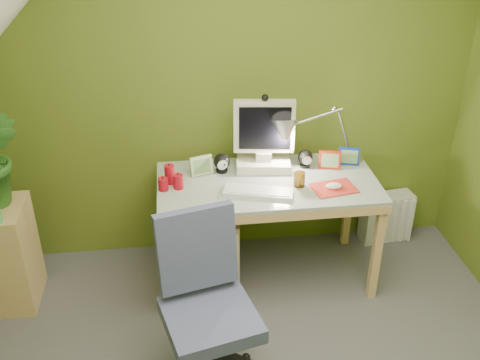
{
  "coord_description": "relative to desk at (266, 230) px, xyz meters",
  "views": [
    {
      "loc": [
        -0.35,
        -1.8,
        2.43
      ],
      "look_at": [
        0.0,
        1.0,
        0.85
      ],
      "focal_mm": 42.0,
      "sensor_mm": 36.0,
      "label": 1
    }
  ],
  "objects": [
    {
      "name": "keyboard",
      "position": [
        -0.08,
        -0.14,
        0.37
      ],
      "size": [
        0.43,
        0.24,
        0.02
      ],
      "primitive_type": "cube",
      "rotation": [
        0.0,
        0.0,
        -0.28
      ],
      "color": "white",
      "rests_on": "desk"
    },
    {
      "name": "wall_back",
      "position": [
        -0.2,
        0.42,
        0.84
      ],
      "size": [
        3.2,
        0.01,
        2.4
      ],
      "primitive_type": "cube",
      "color": "#5D7223",
      "rests_on": "floor"
    },
    {
      "name": "mousepad",
      "position": [
        0.38,
        -0.14,
        0.37
      ],
      "size": [
        0.29,
        0.23,
        0.01
      ],
      "primitive_type": "cube",
      "rotation": [
        0.0,
        0.0,
        0.17
      ],
      "color": "red",
      "rests_on": "desk"
    },
    {
      "name": "photo_frame_red",
      "position": [
        0.42,
        0.12,
        0.42
      ],
      "size": [
        0.14,
        0.05,
        0.12
      ],
      "primitive_type": "cube",
      "rotation": [
        0.0,
        0.0,
        -0.24
      ],
      "color": "#B22413",
      "rests_on": "desk"
    },
    {
      "name": "candle_cluster",
      "position": [
        -0.6,
        0.01,
        0.43
      ],
      "size": [
        0.18,
        0.16,
        0.12
      ],
      "primitive_type": null,
      "rotation": [
        0.0,
        0.0,
        0.14
      ],
      "color": "#B20F1D",
      "rests_on": "desk"
    },
    {
      "name": "mouse",
      "position": [
        0.38,
        -0.14,
        0.38
      ],
      "size": [
        0.11,
        0.08,
        0.03
      ],
      "primitive_type": "ellipsoid",
      "rotation": [
        0.0,
        0.0,
        0.16
      ],
      "color": "white",
      "rests_on": "mousepad"
    },
    {
      "name": "desk",
      "position": [
        0.0,
        0.0,
        0.0
      ],
      "size": [
        1.36,
        0.68,
        0.73
      ],
      "primitive_type": null,
      "rotation": [
        0.0,
        0.0,
        0.0
      ],
      "color": "tan",
      "rests_on": "floor"
    },
    {
      "name": "monitor",
      "position": [
        0.0,
        0.18,
        0.61
      ],
      "size": [
        0.39,
        0.25,
        0.5
      ],
      "primitive_type": null,
      "rotation": [
        0.0,
        0.0,
        -0.12
      ],
      "color": "beige",
      "rests_on": "desk"
    },
    {
      "name": "speaker_left",
      "position": [
        -0.27,
        0.16,
        0.43
      ],
      "size": [
        0.13,
        0.13,
        0.13
      ],
      "primitive_type": null,
      "rotation": [
        0.0,
        0.0,
        0.26
      ],
      "color": "black",
      "rests_on": "desk"
    },
    {
      "name": "desk_lamp",
      "position": [
        0.45,
        0.18,
        0.66
      ],
      "size": [
        0.59,
        0.32,
        0.6
      ],
      "primitive_type": null,
      "rotation": [
        0.0,
        0.0,
        0.15
      ],
      "color": "silver",
      "rests_on": "desk"
    },
    {
      "name": "task_chair",
      "position": [
        -0.43,
        -0.87,
        0.09
      ],
      "size": [
        0.61,
        0.61,
        0.92
      ],
      "primitive_type": null,
      "rotation": [
        0.0,
        0.0,
        0.24
      ],
      "color": "#474E74",
      "rests_on": "floor"
    },
    {
      "name": "photo_frame_blue",
      "position": [
        0.56,
        0.16,
        0.42
      ],
      "size": [
        0.14,
        0.05,
        0.12
      ],
      "primitive_type": "cube",
      "rotation": [
        0.0,
        0.0,
        -0.25
      ],
      "color": "navy",
      "rests_on": "desk"
    },
    {
      "name": "amber_tumbler",
      "position": [
        0.18,
        -0.08,
        0.41
      ],
      "size": [
        0.08,
        0.08,
        0.09
      ],
      "primitive_type": "cylinder",
      "rotation": [
        0.0,
        0.0,
        -0.25
      ],
      "color": "#885A13",
      "rests_on": "desk"
    },
    {
      "name": "speaker_right",
      "position": [
        0.27,
        0.16,
        0.42
      ],
      "size": [
        0.11,
        0.11,
        0.11
      ],
      "primitive_type": null,
      "rotation": [
        0.0,
        0.0,
        -0.14
      ],
      "color": "black",
      "rests_on": "desk"
    },
    {
      "name": "photo_frame_green",
      "position": [
        -0.4,
        0.14,
        0.43
      ],
      "size": [
        0.14,
        0.06,
        0.12
      ],
      "primitive_type": "cube",
      "rotation": [
        0.0,
        0.0,
        0.31
      ],
      "color": "beige",
      "rests_on": "desk"
    },
    {
      "name": "side_ledge",
      "position": [
        -1.6,
        -0.04,
        -0.02
      ],
      "size": [
        0.25,
        0.39,
        0.68
      ],
      "primitive_type": "cube",
      "color": "tan",
      "rests_on": "floor"
    },
    {
      "name": "radiator",
      "position": [
        0.95,
        0.32,
        -0.18
      ],
      "size": [
        0.38,
        0.19,
        0.37
      ],
      "primitive_type": "cube",
      "rotation": [
        0.0,
        0.0,
        0.13
      ],
      "color": "silver",
      "rests_on": "floor"
    }
  ]
}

